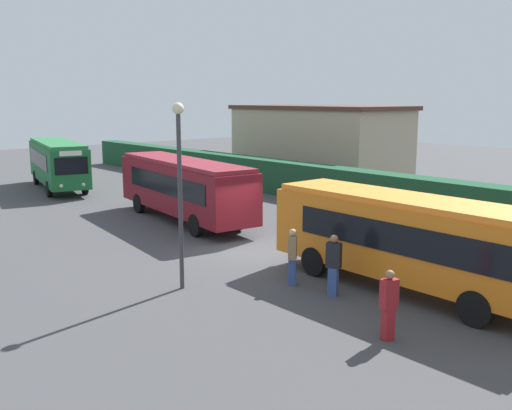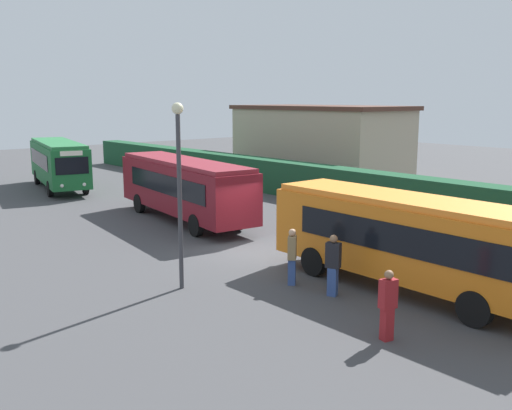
# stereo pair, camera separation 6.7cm
# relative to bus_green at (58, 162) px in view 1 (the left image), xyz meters

# --- Properties ---
(ground_plane) EXTENTS (107.62, 107.62, 0.00)m
(ground_plane) POSITION_rel_bus_green_xyz_m (20.51, -0.28, -1.82)
(ground_plane) COLOR #424244
(bus_green) EXTENTS (9.88, 4.40, 3.17)m
(bus_green) POSITION_rel_bus_green_xyz_m (0.00, 0.00, 0.00)
(bus_green) COLOR #19602D
(bus_green) RESTS_ON ground_plane
(bus_maroon) EXTENTS (10.67, 3.59, 3.03)m
(bus_maroon) POSITION_rel_bus_green_xyz_m (13.94, 0.65, -0.07)
(bus_maroon) COLOR maroon
(bus_maroon) RESTS_ON ground_plane
(bus_orange) EXTENTS (9.69, 2.47, 2.99)m
(bus_orange) POSITION_rel_bus_green_xyz_m (27.30, 0.07, -0.09)
(bus_orange) COLOR orange
(bus_orange) RESTS_ON ground_plane
(person_left) EXTENTS (0.51, 0.34, 1.76)m
(person_left) POSITION_rel_bus_green_xyz_m (16.95, 2.18, -0.90)
(person_left) COLOR #4C6B47
(person_left) RESTS_ON ground_plane
(person_center) EXTENTS (0.48, 0.49, 1.86)m
(person_center) POSITION_rel_bus_green_xyz_m (24.55, -2.24, -0.84)
(person_center) COLOR #334C8C
(person_center) RESTS_ON ground_plane
(person_right) EXTENTS (0.51, 0.41, 1.92)m
(person_right) POSITION_rel_bus_green_xyz_m (26.15, -2.04, -0.80)
(person_right) COLOR #334C8C
(person_right) RESTS_ON ground_plane
(person_far) EXTENTS (0.35, 0.47, 1.82)m
(person_far) POSITION_rel_bus_green_xyz_m (29.28, -3.50, -0.86)
(person_far) COLOR maroon
(person_far) RESTS_ON ground_plane
(hedge_row) EXTENTS (65.81, 1.51, 2.09)m
(hedge_row) POSITION_rel_bus_green_xyz_m (20.51, 9.94, -0.78)
(hedge_row) COLOR #1A482C
(hedge_row) RESTS_ON ground_plane
(depot_building) EXTENTS (13.38, 6.51, 5.44)m
(depot_building) POSITION_rel_bus_green_xyz_m (7.76, 16.75, 0.91)
(depot_building) COLOR tan
(depot_building) RESTS_ON ground_plane
(lamppost) EXTENTS (0.36, 0.36, 5.86)m
(lamppost) POSITION_rel_bus_green_xyz_m (22.53, -5.17, 1.81)
(lamppost) COLOR #38383D
(lamppost) RESTS_ON ground_plane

